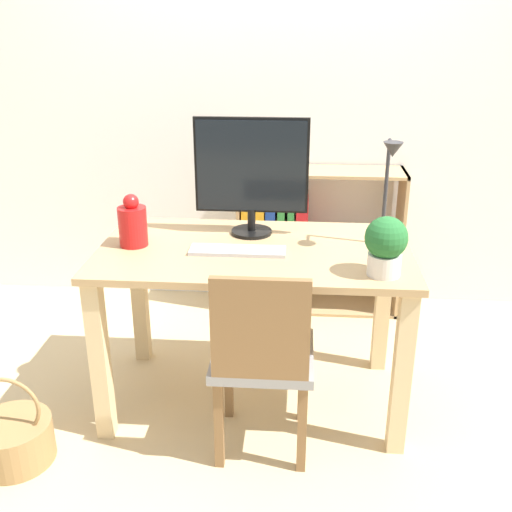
# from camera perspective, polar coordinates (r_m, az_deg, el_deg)

# --- Properties ---
(ground_plane) EXTENTS (10.00, 10.00, 0.00)m
(ground_plane) POSITION_cam_1_polar(r_m,az_deg,el_deg) (2.91, -0.15, -13.27)
(ground_plane) COLOR #CCB284
(wall_back) EXTENTS (8.00, 0.05, 2.60)m
(wall_back) POSITION_cam_1_polar(r_m,az_deg,el_deg) (3.55, 1.35, 15.82)
(wall_back) COLOR white
(wall_back) RESTS_ON ground_plane
(desk) EXTENTS (1.33, 0.74, 0.76)m
(desk) POSITION_cam_1_polar(r_m,az_deg,el_deg) (2.61, -0.17, -2.09)
(desk) COLOR tan
(desk) RESTS_ON ground_plane
(monitor) EXTENTS (0.50, 0.18, 0.52)m
(monitor) POSITION_cam_1_polar(r_m,az_deg,el_deg) (2.65, -0.44, 8.18)
(monitor) COLOR black
(monitor) RESTS_ON desk
(keyboard) EXTENTS (0.40, 0.11, 0.02)m
(keyboard) POSITION_cam_1_polar(r_m,az_deg,el_deg) (2.51, -1.76, 0.51)
(keyboard) COLOR #B2B2B7
(keyboard) RESTS_ON desk
(vase) EXTENTS (0.12, 0.12, 0.23)m
(vase) POSITION_cam_1_polar(r_m,az_deg,el_deg) (2.61, -11.65, 3.04)
(vase) COLOR red
(vase) RESTS_ON desk
(desk_lamp) EXTENTS (0.10, 0.19, 0.46)m
(desk_lamp) POSITION_cam_1_polar(r_m,az_deg,el_deg) (2.53, 12.47, 6.76)
(desk_lamp) COLOR #2D2D33
(desk_lamp) RESTS_ON desk
(potted_plant) EXTENTS (0.16, 0.16, 0.23)m
(potted_plant) POSITION_cam_1_polar(r_m,az_deg,el_deg) (2.30, 12.25, 1.08)
(potted_plant) COLOR silver
(potted_plant) RESTS_ON desk
(chair) EXTENTS (0.40, 0.40, 0.84)m
(chair) POSITION_cam_1_polar(r_m,az_deg,el_deg) (2.35, 0.60, -9.43)
(chair) COLOR gray
(chair) RESTS_ON ground_plane
(bookshelf) EXTENTS (0.96, 0.28, 0.86)m
(bookshelf) POSITION_cam_1_polar(r_m,az_deg,el_deg) (3.57, 3.25, 1.62)
(bookshelf) COLOR tan
(bookshelf) RESTS_ON ground_plane
(basket) EXTENTS (0.31, 0.31, 0.39)m
(basket) POSITION_cam_1_polar(r_m,az_deg,el_deg) (2.70, -22.10, -15.84)
(basket) COLOR #997547
(basket) RESTS_ON ground_plane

